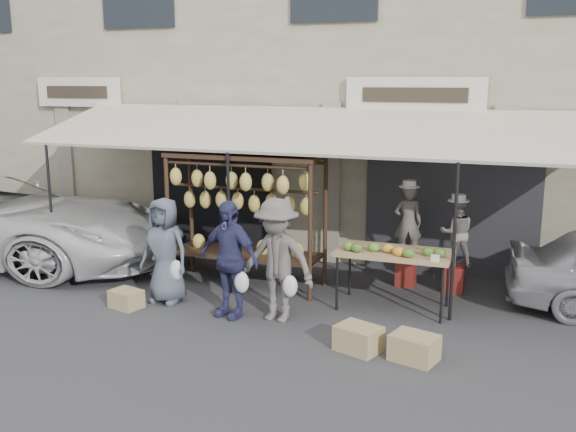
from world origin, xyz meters
name	(u,v)px	position (x,y,z in m)	size (l,w,h in m)	color
ground_plane	(260,326)	(0.00, 0.00, 0.00)	(90.00, 90.00, 0.00)	#2D2D30
shophouse	(371,68)	(0.00, 6.50, 3.65)	(24.00, 6.15, 7.30)	#AFA78B
awning	(312,131)	(0.01, 2.28, 2.57)	(10.00, 2.35, 2.92)	#B9B6A2
banana_rack	(245,194)	(-0.92, 1.59, 1.56)	(2.60, 0.90, 2.24)	black
produce_table	(393,253)	(1.62, 1.30, 0.88)	(1.70, 0.90, 1.04)	tan
vendor_left	(408,223)	(1.61, 2.54, 1.08)	(0.47, 0.31, 1.28)	#5D544D
vendor_right	(457,233)	(2.42, 2.46, 1.00)	(0.54, 0.42, 1.11)	gray
customer_left	(165,250)	(-1.76, 0.43, 0.83)	(0.81, 0.53, 1.65)	#474F5C
customer_mid	(229,259)	(-0.57, 0.23, 0.86)	(1.01, 0.42, 1.73)	navy
customer_right	(277,260)	(0.15, 0.30, 0.89)	(1.16, 0.66, 1.79)	#5C5754
stool_left	(406,273)	(1.61, 2.54, 0.22)	(0.31, 0.31, 0.44)	maroon
stool_right	(454,279)	(2.42, 2.46, 0.22)	(0.31, 0.31, 0.44)	maroon
crate_near_a	(359,338)	(1.52, -0.34, 0.16)	(0.55, 0.41, 0.33)	tan
crate_near_b	(414,348)	(2.24, -0.38, 0.16)	(0.55, 0.42, 0.33)	tan
crate_far	(126,299)	(-2.19, -0.02, 0.14)	(0.46, 0.35, 0.28)	tan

